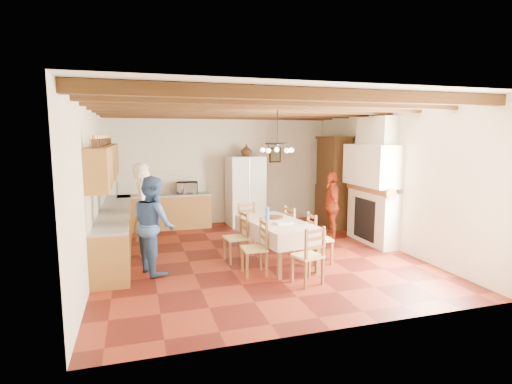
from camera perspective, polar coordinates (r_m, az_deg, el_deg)
floor at (r=8.13m, az=-0.06°, el=-9.14°), size 6.00×6.50×0.02m
ceiling at (r=7.79m, az=-0.07°, el=12.59°), size 6.00×6.50×0.02m
wall_back at (r=10.97m, az=-4.99°, el=3.35°), size 6.00×0.02×3.00m
wall_front at (r=4.82m, az=11.19°, el=-2.77°), size 6.00×0.02×3.00m
wall_left at (r=7.53m, az=-22.57°, el=0.62°), size 0.02×6.50×3.00m
wall_right at (r=9.15m, az=18.31°, el=2.04°), size 0.02×6.50×3.00m
ceiling_beams at (r=7.78m, az=-0.07°, el=11.86°), size 6.00×6.30×0.16m
lower_cabinets_left at (r=8.72m, az=-19.49°, el=-5.43°), size 0.60×4.30×0.86m
lower_cabinets_back at (r=10.59m, az=-12.81°, el=-2.83°), size 2.30×0.60×0.86m
countertop_left at (r=8.63m, az=-19.63°, el=-2.52°), size 0.62×4.30×0.04m
countertop_back at (r=10.52m, az=-12.89°, el=-0.43°), size 2.34×0.62×0.04m
backsplash_left at (r=8.60m, az=-21.62°, el=-0.49°), size 0.03×4.30×0.60m
backsplash_back at (r=10.76m, az=-13.05°, el=1.47°), size 2.30×0.03×0.60m
upper_cabinets at (r=8.52m, az=-20.78°, el=3.87°), size 0.35×4.20×0.70m
fireplace at (r=9.16m, az=16.08°, el=1.51°), size 0.56×1.60×2.80m
wall_picture at (r=11.33m, az=2.74°, el=5.29°), size 0.34×0.03×0.42m
refrigerator at (r=10.69m, az=-1.54°, el=0.16°), size 0.96×0.80×1.86m
hutch at (r=10.75m, az=10.94°, el=1.47°), size 0.67×1.36×2.38m
dining_table at (r=7.53m, az=2.97°, el=-4.82°), size 1.19×1.94×0.80m
chandelier at (r=7.34m, az=3.06°, el=6.92°), size 0.47×0.47×0.03m
chair_left_near at (r=6.94m, az=-0.27°, el=-7.94°), size 0.41×0.43×0.96m
chair_left_far at (r=7.66m, az=-2.92°, el=-6.42°), size 0.44×0.46×0.96m
chair_right_near at (r=7.67m, az=9.10°, el=-6.49°), size 0.41×0.43×0.96m
chair_right_far at (r=8.32m, az=5.80°, el=-5.29°), size 0.46×0.48×0.96m
chair_end_near at (r=6.60m, az=7.40°, el=-8.87°), size 0.51×0.50×0.96m
chair_end_far at (r=8.56m, az=-0.90°, el=-4.86°), size 0.47×0.45×0.96m
person_man at (r=8.22m, az=-15.53°, el=-2.47°), size 0.59×0.76×1.87m
person_woman_blue at (r=7.22m, az=-14.42°, el=-4.51°), size 0.89×1.00×1.71m
person_woman_red at (r=9.42m, az=10.72°, el=-1.93°), size 0.62×0.99×1.57m
microwave at (r=10.55m, az=-9.78°, el=0.61°), size 0.56×0.40×0.30m
fridge_vase at (r=10.61m, az=-1.37°, el=5.98°), size 0.30×0.30×0.31m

